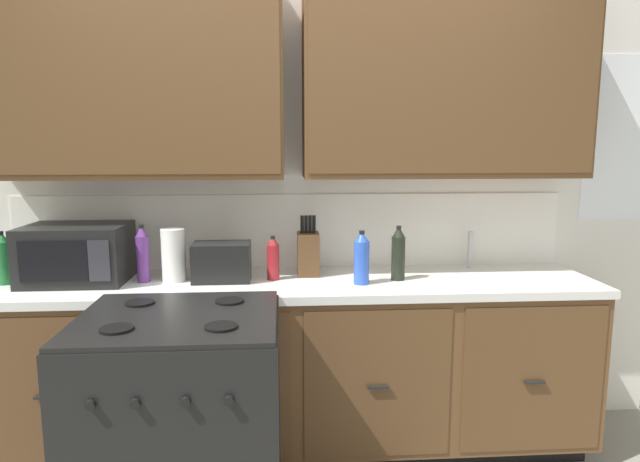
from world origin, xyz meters
The scene contains 13 objects.
wall_unit centered at (0.00, 0.50, 1.65)m, with size 4.15×0.40×2.49m.
counter_run centered at (0.00, 0.30, 0.47)m, with size 2.98×0.64×0.91m.
stove_range centered at (-0.46, -0.33, 0.47)m, with size 0.76×0.68×0.95m.
microwave centered at (-1.06, 0.34, 1.05)m, with size 0.48×0.37×0.28m.
toaster centered at (-0.36, 0.31, 1.01)m, with size 0.28×0.18×0.19m.
knife_block centered at (0.07, 0.40, 1.03)m, with size 0.11×0.14×0.31m.
sink_faucet centered at (0.96, 0.51, 1.01)m, with size 0.02×0.02×0.20m, color #B2B5BA.
paper_towel_roll centered at (-0.60, 0.33, 1.04)m, with size 0.12×0.12×0.26m, color white.
bottle_dark centered at (0.51, 0.27, 1.04)m, with size 0.07×0.07×0.27m.
bottle_blue centered at (0.32, 0.20, 1.04)m, with size 0.07×0.07×0.26m.
bottle_green centered at (-1.40, 0.32, 1.04)m, with size 0.08×0.08×0.26m.
bottle_violet centered at (-0.74, 0.31, 1.05)m, with size 0.06×0.06×0.28m.
bottle_red centered at (-0.11, 0.32, 1.02)m, with size 0.06×0.06×0.22m.
Camera 1 is at (-0.06, -2.37, 1.58)m, focal length 30.96 mm.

